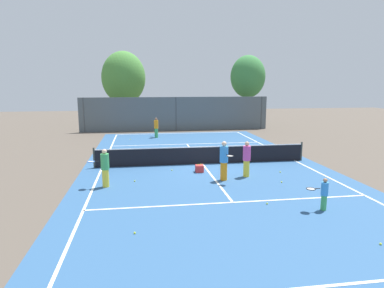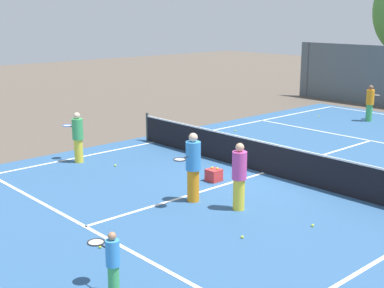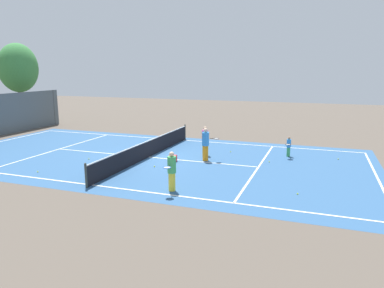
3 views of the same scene
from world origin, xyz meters
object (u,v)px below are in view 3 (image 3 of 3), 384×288
Objects in this scene: tennis_ball_8 at (171,180)px; tennis_ball_4 at (179,140)px; player_3 at (172,171)px; tennis_ball_0 at (89,159)px; ball_crate at (173,158)px; tennis_ball_1 at (338,159)px; player_1 at (289,146)px; player_4 at (205,141)px; player_2 at (206,144)px; tennis_ball_9 at (269,162)px; tennis_ball_7 at (298,194)px; tennis_ball_3 at (208,148)px; tennis_ball_10 at (231,152)px; tennis_ball_6 at (154,166)px; tennis_ball_2 at (95,172)px; tennis_ball_5 at (38,172)px.

tennis_ball_4 is at bearing 19.62° from tennis_ball_8.
tennis_ball_0 is at bearing 63.06° from player_3.
ball_crate is 6.45× the size of tennis_ball_1.
tennis_ball_8 is at bearing 145.31° from player_1.
player_4 reaches higher than tennis_ball_1.
player_1 is 0.64× the size of player_2.
ball_crate is at bearing 108.54° from tennis_ball_9.
player_1 reaches higher than tennis_ball_0.
tennis_ball_7 is (-6.84, 1.77, 0.00)m from tennis_ball_1.
tennis_ball_1 is 7.06m from tennis_ball_7.
ball_crate is 6.45× the size of tennis_ball_3.
tennis_ball_1 is at bearing -92.80° from tennis_ball_3.
player_4 is at bearing 135.41° from tennis_ball_10.
tennis_ball_3 is 7.31m from tennis_ball_8.
ball_crate is 3.50m from tennis_ball_8.
tennis_ball_6 is at bearing 118.85° from tennis_ball_1.
player_4 is 5.43m from tennis_ball_8.
tennis_ball_3 is at bearing 15.52° from player_2.
player_3 is 25.59× the size of tennis_ball_4.
tennis_ball_1 is (3.65, -8.66, -0.15)m from ball_crate.
tennis_ball_8 is (-0.07, 5.62, 0.00)m from tennis_ball_7.
player_2 is 27.99× the size of tennis_ball_8.
tennis_ball_0 is 1.00× the size of tennis_ball_2.
ball_crate is at bearing 150.36° from player_4.
tennis_ball_9 is (-2.34, -4.30, 0.00)m from tennis_ball_3.
tennis_ball_4 is (2.27, 10.66, 0.00)m from tennis_ball_1.
tennis_ball_1 is at bearing -68.40° from player_2.
tennis_ball_9 is 3.10m from tennis_ball_10.
player_1 is at bearing 8.43° from tennis_ball_7.
player_4 is at bearing -140.13° from tennis_ball_4.
player_3 is 25.59× the size of tennis_ball_2.
tennis_ball_3 is at bearing 87.20° from tennis_ball_1.
tennis_ball_0 is 1.00× the size of tennis_ball_10.
player_1 reaches higher than ball_crate.
tennis_ball_5 is (-8.30, 6.23, 0.00)m from tennis_ball_3.
tennis_ball_2 and tennis_ball_7 have the same top height.
tennis_ball_7 is (-2.02, -11.58, 0.00)m from tennis_ball_0.
tennis_ball_4 is 7.46m from tennis_ball_6.
player_2 is 27.99× the size of tennis_ball_5.
ball_crate is 4.19m from tennis_ball_10.
player_2 is 3.20m from tennis_ball_6.
player_4 is 26.24× the size of tennis_ball_9.
tennis_ball_5 is at bearing 110.11° from tennis_ball_2.
tennis_ball_3 is at bearing 83.41° from player_1.
player_4 is 7.67m from tennis_ball_1.
player_2 reaches higher than player_3.
tennis_ball_6 is 7.57m from tennis_ball_7.
player_2 is 1.31m from player_4.
tennis_ball_1 is at bearing -70.14° from tennis_ball_0.
tennis_ball_7 and tennis_ball_10 have the same top height.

